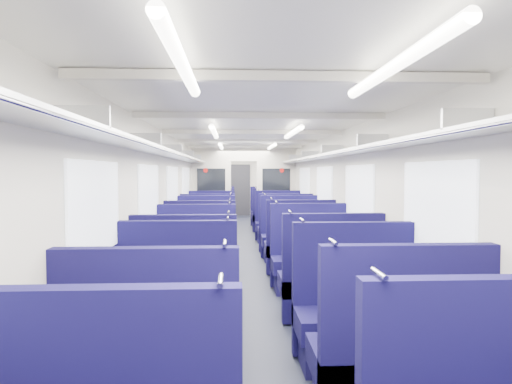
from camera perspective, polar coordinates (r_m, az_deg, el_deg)
floor at (r=9.05m, az=-1.01°, el=-8.36°), size 2.80×18.00×0.01m
ceiling at (r=8.91m, az=-1.02°, el=6.65°), size 2.80×18.00×0.01m
wall_left at (r=8.97m, az=-9.99°, el=-0.93°), size 0.02×18.00×2.35m
dado_left at (r=9.05m, az=-9.86°, el=-6.15°), size 0.03×17.90×0.70m
wall_right at (r=9.06m, az=7.88°, el=-0.88°), size 0.02×18.00×2.35m
dado_right at (r=9.14m, az=7.75°, el=-6.05°), size 0.03×17.90×0.70m
wall_far at (r=17.89m, az=-1.95°, el=0.82°), size 2.80×0.02×2.35m
luggage_rack_left at (r=8.93m, az=-8.84°, el=4.19°), size 0.36×17.40×0.18m
luggage_rack_right at (r=9.01m, az=6.74°, el=4.19°), size 0.36×17.40×0.18m
windows at (r=8.43m, az=-0.91°, el=0.56°), size 2.78×15.60×0.75m
ceiling_fittings at (r=8.64m, az=-0.96°, el=6.38°), size 2.70×16.06×0.11m
end_door at (r=17.84m, az=-1.95°, el=0.25°), size 0.75×0.06×2.00m
bulkhead at (r=12.32m, az=-1.53°, el=0.31°), size 2.80×0.10×2.35m
seat_4 at (r=3.28m, az=-13.00°, el=-21.19°), size 1.15×0.64×1.28m
seat_5 at (r=3.46m, az=17.34°, el=-19.96°), size 1.15×0.64×1.28m
seat_6 at (r=4.41m, az=-10.13°, el=-14.88°), size 1.15×0.64×1.28m
seat_7 at (r=4.32m, az=12.73°, el=-15.24°), size 1.15×0.64×1.28m
seat_8 at (r=5.27m, az=-8.86°, el=-11.94°), size 1.15×0.64×1.28m
seat_9 at (r=5.45m, az=9.25°, el=-11.47°), size 1.15×0.64×1.28m
seat_10 at (r=6.52m, az=-7.67°, el=-9.13°), size 1.15×0.64×1.28m
seat_11 at (r=6.70m, az=6.88°, el=-8.81°), size 1.15×0.64×1.28m
seat_12 at (r=7.64m, az=-6.95°, el=-7.40°), size 1.15×0.64×1.28m
seat_13 at (r=7.80m, az=5.46°, el=-7.19°), size 1.15×0.64×1.28m
seat_14 at (r=8.85m, az=-6.39°, el=-6.03°), size 1.15×0.64×1.28m
seat_15 at (r=8.94m, az=4.37°, el=-5.93°), size 1.15×0.64×1.28m
seat_16 at (r=9.84m, az=-6.03°, el=-5.16°), size 1.15×0.64×1.28m
seat_17 at (r=9.89m, az=3.66°, el=-5.11°), size 1.15×0.64×1.28m
seat_18 at (r=11.05m, az=-5.68°, el=-4.31°), size 1.15×0.64×1.28m
seat_19 at (r=11.17m, az=2.90°, el=-4.23°), size 1.15×0.64×1.28m
seat_20 at (r=13.05m, az=-5.25°, el=-3.26°), size 1.15×0.64×1.28m
seat_21 at (r=13.07m, az=2.05°, el=-3.24°), size 1.15×0.64×1.28m
seat_22 at (r=14.35m, az=-5.03°, el=-2.73°), size 1.15×0.64×1.28m
seat_23 at (r=14.17m, az=1.66°, el=-2.79°), size 1.15×0.64×1.28m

